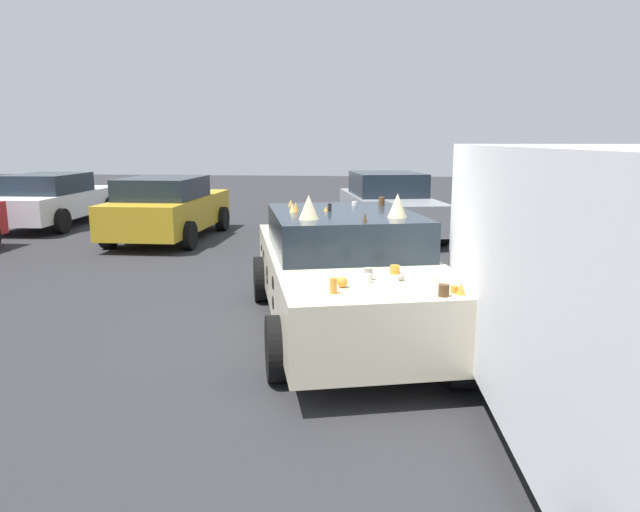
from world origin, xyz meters
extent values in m
plane|color=#2D2D30|center=(0.00, 0.00, 0.00)|extent=(60.00, 60.00, 0.00)
cube|color=beige|center=(0.00, 0.00, 0.62)|extent=(4.86, 2.90, 0.70)
cube|color=#1E2833|center=(0.13, 0.03, 1.20)|extent=(2.51, 2.15, 0.45)
cylinder|color=black|center=(-1.13, -1.25, 0.32)|extent=(0.67, 0.37, 0.64)
cylinder|color=black|center=(-1.60, 0.54, 0.32)|extent=(0.67, 0.37, 0.64)
cylinder|color=black|center=(1.60, -0.54, 0.32)|extent=(0.67, 0.37, 0.64)
cylinder|color=black|center=(1.13, 1.25, 0.32)|extent=(0.67, 0.37, 0.64)
ellipsoid|color=black|center=(1.42, 1.31, 0.71)|extent=(0.13, 0.05, 0.09)
ellipsoid|color=black|center=(-0.77, 0.73, 0.53)|extent=(0.13, 0.05, 0.15)
ellipsoid|color=black|center=(0.21, 0.99, 0.52)|extent=(0.13, 0.05, 0.08)
ellipsoid|color=black|center=(0.90, 1.17, 0.73)|extent=(0.12, 0.05, 0.09)
ellipsoid|color=black|center=(-0.80, 0.73, 0.76)|extent=(0.17, 0.06, 0.15)
ellipsoid|color=black|center=(0.21, 0.99, 0.64)|extent=(0.12, 0.05, 0.15)
ellipsoid|color=black|center=(-1.00, -1.20, 0.50)|extent=(0.15, 0.06, 0.16)
sphere|color=orange|center=(-1.75, -0.08, 1.02)|extent=(0.10, 0.10, 0.10)
sphere|color=gray|center=(-1.44, -0.61, 1.01)|extent=(0.07, 0.07, 0.07)
cylinder|color=orange|center=(-1.83, -1.06, 1.00)|extent=(0.07, 0.07, 0.06)
cylinder|color=orange|center=(-1.96, -0.02, 1.04)|extent=(0.09, 0.09, 0.14)
cylinder|color=silver|center=(-1.56, -0.30, 1.02)|extent=(0.08, 0.08, 0.09)
sphere|color=tan|center=(-1.59, -0.06, 1.01)|extent=(0.06, 0.06, 0.06)
cylinder|color=gray|center=(-1.44, -0.31, 1.03)|extent=(0.09, 0.09, 0.12)
sphere|color=tan|center=(-1.76, 0.00, 1.00)|extent=(0.05, 0.05, 0.05)
cylinder|color=silver|center=(-1.52, -0.90, 1.02)|extent=(0.11, 0.11, 0.09)
cylinder|color=#51381E|center=(-1.96, -0.95, 1.03)|extent=(0.13, 0.13, 0.10)
cylinder|color=orange|center=(-1.16, -0.56, 1.02)|extent=(0.14, 0.14, 0.08)
cone|color=orange|center=(-1.88, -1.10, 1.03)|extent=(0.12, 0.12, 0.11)
cone|color=tan|center=(0.00, 0.63, 1.47)|extent=(0.09, 0.09, 0.10)
cylinder|color=#51381E|center=(0.84, -0.42, 1.48)|extent=(0.11, 0.11, 0.11)
cone|color=orange|center=(0.19, 0.25, 1.45)|extent=(0.07, 0.07, 0.05)
cone|color=orange|center=(0.09, 0.60, 1.48)|extent=(0.08, 0.08, 0.12)
cylinder|color=silver|center=(0.78, -0.07, 1.45)|extent=(0.10, 0.10, 0.05)
cone|color=#A87A38|center=(0.69, 0.76, 1.46)|extent=(0.09, 0.09, 0.08)
cylinder|color=black|center=(0.16, 0.20, 1.47)|extent=(0.06, 0.06, 0.09)
cone|color=#51381E|center=(-0.72, -0.25, 1.47)|extent=(0.06, 0.06, 0.11)
cone|color=beige|center=(-0.32, -0.60, 1.56)|extent=(0.22, 0.22, 0.27)
cone|color=beige|center=(-0.57, 0.36, 1.56)|extent=(0.22, 0.22, 0.27)
cube|color=#1E2833|center=(-1.28, -2.18, 1.65)|extent=(0.20, 1.75, 0.69)
cylinder|color=black|center=(-1.58, -1.17, 0.36)|extent=(0.73, 0.27, 0.72)
cube|color=gold|center=(6.10, 4.44, 0.62)|extent=(4.21, 1.71, 0.72)
cube|color=#1E2833|center=(5.75, 4.44, 1.21)|extent=(2.03, 1.57, 0.47)
cylinder|color=black|center=(7.40, 5.32, 0.30)|extent=(0.61, 0.22, 0.61)
cylinder|color=black|center=(7.40, 3.57, 0.30)|extent=(0.61, 0.22, 0.61)
cylinder|color=black|center=(4.79, 5.32, 0.30)|extent=(0.61, 0.22, 0.61)
cylinder|color=black|center=(4.79, 3.57, 0.30)|extent=(0.61, 0.22, 0.61)
cube|color=white|center=(7.87, 8.27, 0.58)|extent=(4.60, 1.86, 0.63)
cube|color=#1E2833|center=(7.55, 8.26, 1.15)|extent=(2.15, 1.63, 0.49)
cylinder|color=black|center=(9.25, 9.19, 0.31)|extent=(0.63, 0.24, 0.63)
cylinder|color=black|center=(9.31, 7.46, 0.31)|extent=(0.63, 0.24, 0.63)
cylinder|color=black|center=(6.50, 7.35, 0.31)|extent=(0.63, 0.24, 0.63)
cube|color=gray|center=(7.08, -0.61, 0.62)|extent=(4.79, 2.62, 0.67)
cube|color=#1E2833|center=(7.29, -0.56, 1.23)|extent=(2.25, 1.94, 0.54)
cylinder|color=black|center=(5.89, -1.76, 0.33)|extent=(0.70, 0.36, 0.67)
cylinder|color=black|center=(5.52, -0.05, 0.33)|extent=(0.70, 0.36, 0.67)
cylinder|color=black|center=(8.64, -1.16, 0.33)|extent=(0.70, 0.36, 0.67)
cylinder|color=black|center=(8.27, 0.54, 0.33)|extent=(0.70, 0.36, 0.67)
camera|label=1|loc=(-6.73, -0.41, 2.27)|focal=32.35mm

